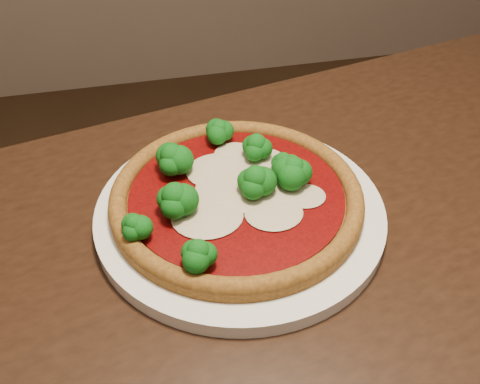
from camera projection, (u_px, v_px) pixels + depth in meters
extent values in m
cube|color=black|center=(285.00, 271.00, 0.61)|extent=(1.47, 0.98, 0.04)
cylinder|color=black|center=(444.00, 201.00, 1.26)|extent=(0.06, 0.06, 0.71)
cylinder|color=white|center=(240.00, 212.00, 0.64)|extent=(0.34, 0.34, 0.02)
cylinder|color=brown|center=(237.00, 199.00, 0.64)|extent=(0.30, 0.30, 0.01)
torus|color=brown|center=(237.00, 195.00, 0.63)|extent=(0.30, 0.30, 0.02)
cylinder|color=#670504|center=(237.00, 194.00, 0.63)|extent=(0.25, 0.25, 0.00)
ellipsoid|color=beige|center=(273.00, 190.00, 0.63)|extent=(0.08, 0.07, 0.01)
ellipsoid|color=beige|center=(237.00, 188.00, 0.64)|extent=(0.10, 0.09, 0.01)
ellipsoid|color=beige|center=(274.00, 213.00, 0.60)|extent=(0.07, 0.06, 0.01)
ellipsoid|color=beige|center=(218.00, 170.00, 0.66)|extent=(0.08, 0.07, 0.01)
ellipsoid|color=beige|center=(305.00, 196.00, 0.62)|extent=(0.05, 0.04, 0.00)
ellipsoid|color=beige|center=(234.00, 153.00, 0.69)|extent=(0.05, 0.05, 0.00)
ellipsoid|color=beige|center=(263.00, 160.00, 0.68)|extent=(0.06, 0.05, 0.00)
ellipsoid|color=beige|center=(207.00, 216.00, 0.60)|extent=(0.08, 0.07, 0.01)
ellipsoid|color=#13771A|center=(293.00, 170.00, 0.62)|extent=(0.05, 0.05, 0.04)
ellipsoid|color=#13771A|center=(198.00, 253.00, 0.53)|extent=(0.04, 0.04, 0.04)
ellipsoid|color=#13771A|center=(283.00, 162.00, 0.64)|extent=(0.04, 0.04, 0.03)
ellipsoid|color=#13771A|center=(256.00, 180.00, 0.61)|extent=(0.05, 0.05, 0.04)
ellipsoid|color=#13771A|center=(135.00, 225.00, 0.56)|extent=(0.04, 0.04, 0.03)
ellipsoid|color=#13771A|center=(219.00, 130.00, 0.69)|extent=(0.04, 0.04, 0.03)
ellipsoid|color=#13771A|center=(172.00, 157.00, 0.64)|extent=(0.05, 0.05, 0.04)
ellipsoid|color=#13771A|center=(291.00, 165.00, 0.64)|extent=(0.04, 0.04, 0.03)
ellipsoid|color=#13771A|center=(218.00, 131.00, 0.70)|extent=(0.03, 0.03, 0.03)
ellipsoid|color=#13771A|center=(256.00, 145.00, 0.66)|extent=(0.04, 0.04, 0.04)
ellipsoid|color=#13771A|center=(175.00, 197.00, 0.59)|extent=(0.05, 0.05, 0.04)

